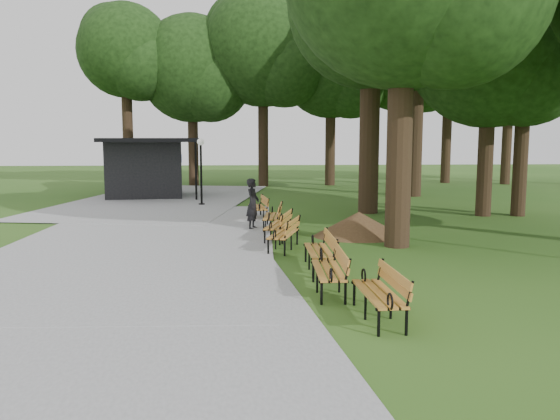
{
  "coord_description": "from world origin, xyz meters",
  "views": [
    {
      "loc": [
        -0.91,
        -13.95,
        3.05
      ],
      "look_at": [
        0.09,
        1.24,
        1.1
      ],
      "focal_mm": 36.23,
      "sensor_mm": 36.0,
      "label": 1
    }
  ],
  "objects": [
    {
      "name": "bench_6",
      "position": [
        -0.35,
        7.23,
        0.44
      ],
      "size": [
        0.84,
        1.96,
        0.88
      ],
      "primitive_type": null,
      "rotation": [
        0.0,
        0.0,
        -1.46
      ],
      "color": "#B57429",
      "rests_on": "ground"
    },
    {
      "name": "bench_1",
      "position": [
        0.76,
        -3.13,
        0.44
      ],
      "size": [
        0.7,
        1.92,
        0.88
      ],
      "primitive_type": null,
      "rotation": [
        0.0,
        0.0,
        -1.6
      ],
      "color": "#B57429",
      "rests_on": "ground"
    },
    {
      "name": "bench_3",
      "position": [
        0.19,
        1.24,
        0.44
      ],
      "size": [
        1.17,
        2.0,
        0.88
      ],
      "primitive_type": null,
      "rotation": [
        0.0,
        0.0,
        -1.87
      ],
      "color": "#B57429",
      "rests_on": "ground"
    },
    {
      "name": "ground",
      "position": [
        0.0,
        0.0,
        0.0
      ],
      "size": [
        100.0,
        100.0,
        0.0
      ],
      "primitive_type": "plane",
      "color": "#285016",
      "rests_on": "ground"
    },
    {
      "name": "path",
      "position": [
        -4.0,
        3.0,
        0.03
      ],
      "size": [
        12.0,
        38.0,
        0.06
      ],
      "primitive_type": "cube",
      "color": "gray",
      "rests_on": "ground"
    },
    {
      "name": "bench_5",
      "position": [
        0.06,
        4.73,
        0.44
      ],
      "size": [
        0.86,
        1.96,
        0.88
      ],
      "primitive_type": null,
      "rotation": [
        0.0,
        0.0,
        -1.69
      ],
      "color": "#B57429",
      "rests_on": "ground"
    },
    {
      "name": "lawn_tree_4",
      "position": [
        8.06,
        15.14,
        9.02
      ],
      "size": [
        6.98,
        6.98,
        12.58
      ],
      "color": "black",
      "rests_on": "ground"
    },
    {
      "name": "bench_0",
      "position": [
        1.36,
        -4.84,
        0.44
      ],
      "size": [
        0.71,
        1.92,
        0.88
      ],
      "primitive_type": null,
      "rotation": [
        0.0,
        0.0,
        -1.54
      ],
      "color": "#B57429",
      "rests_on": "ground"
    },
    {
      "name": "lawn_tree_2",
      "position": [
        4.2,
        8.71,
        8.22
      ],
      "size": [
        6.7,
        6.7,
        11.64
      ],
      "color": "black",
      "rests_on": "ground"
    },
    {
      "name": "bench_4",
      "position": [
        0.13,
        2.75,
        0.44
      ],
      "size": [
        1.11,
        2.0,
        0.88
      ],
      "primitive_type": null,
      "rotation": [
        0.0,
        0.0,
        -1.83
      ],
      "color": "#B57429",
      "rests_on": "ground"
    },
    {
      "name": "tree_backdrop",
      "position": [
        6.69,
        22.69,
        8.11
      ],
      "size": [
        36.74,
        9.5,
        16.22
      ],
      "primitive_type": null,
      "color": "black",
      "rests_on": "ground"
    },
    {
      "name": "dirt_mound",
      "position": [
        2.68,
        3.22,
        0.39
      ],
      "size": [
        2.35,
        2.35,
        0.77
      ],
      "primitive_type": "cone",
      "color": "#47301C",
      "rests_on": "ground"
    },
    {
      "name": "lamp_post",
      "position": [
        -2.79,
        11.67,
        2.19
      ],
      "size": [
        0.32,
        0.32,
        3.04
      ],
      "color": "black",
      "rests_on": "ground"
    },
    {
      "name": "person",
      "position": [
        -0.59,
        4.8,
        0.86
      ],
      "size": [
        0.59,
        0.72,
        1.71
      ],
      "primitive_type": "imported",
      "rotation": [
        0.0,
        0.0,
        1.25
      ],
      "color": "black",
      "rests_on": "ground"
    },
    {
      "name": "bench_2",
      "position": [
        0.84,
        -1.16,
        0.44
      ],
      "size": [
        0.66,
        1.91,
        0.88
      ],
      "primitive_type": null,
      "rotation": [
        0.0,
        0.0,
        -1.58
      ],
      "color": "#B57429",
      "rests_on": "ground"
    },
    {
      "name": "kiosk",
      "position": [
        -5.93,
        15.52,
        1.52
      ],
      "size": [
        5.28,
        4.71,
        3.04
      ],
      "primitive_type": null,
      "rotation": [
        0.0,
        0.0,
        0.11
      ],
      "color": "black",
      "rests_on": "ground"
    },
    {
      "name": "lawn_tree_5",
      "position": [
        9.91,
        7.45,
        7.32
      ],
      "size": [
        5.28,
        5.28,
        10.01
      ],
      "color": "black",
      "rests_on": "ground"
    },
    {
      "name": "lawn_tree_1",
      "position": [
        8.53,
        7.53,
        6.57
      ],
      "size": [
        6.37,
        6.37,
        9.79
      ],
      "color": "black",
      "rests_on": "ground"
    }
  ]
}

